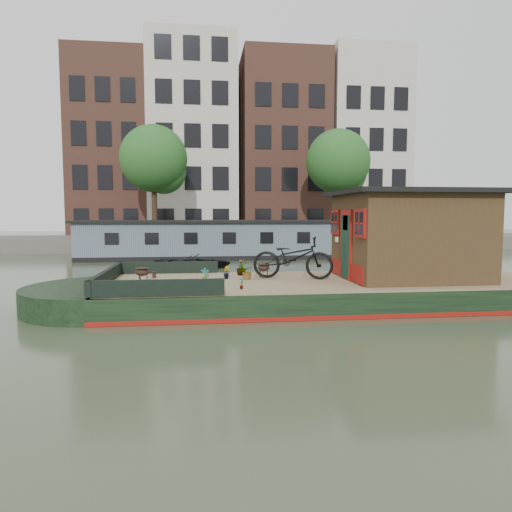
{
  "coord_description": "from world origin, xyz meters",
  "views": [
    {
      "loc": [
        -3.53,
        -11.97,
        2.41
      ],
      "look_at": [
        -1.99,
        0.5,
        1.28
      ],
      "focal_mm": 32.0,
      "sensor_mm": 36.0,
      "label": 1
    }
  ],
  "objects": [
    {
      "name": "houseboat_hull",
      "position": [
        -1.33,
        0.0,
        0.27
      ],
      "size": [
        14.01,
        4.02,
        0.6
      ],
      "color": "black",
      "rests_on": "ground"
    },
    {
      "name": "bow_bulwark",
      "position": [
        -5.07,
        0.0,
        0.82
      ],
      "size": [
        3.0,
        4.0,
        0.35
      ],
      "color": "black",
      "rests_on": "houseboat_deck"
    },
    {
      "name": "bicycle",
      "position": [
        -0.99,
        0.33,
        1.23
      ],
      "size": [
        2.35,
        1.43,
        1.16
      ],
      "primitive_type": "imported",
      "rotation": [
        0.0,
        0.0,
        1.25
      ],
      "color": "black",
      "rests_on": "houseboat_deck"
    },
    {
      "name": "potted_plant_b",
      "position": [
        -2.82,
        0.54,
        0.83
      ],
      "size": [
        0.19,
        0.22,
        0.36
      ],
      "primitive_type": "imported",
      "rotation": [
        0.0,
        0.0,
        1.73
      ],
      "color": "brown",
      "rests_on": "houseboat_deck"
    },
    {
      "name": "bollard_port",
      "position": [
        -4.82,
        0.94,
        0.74
      ],
      "size": [
        0.16,
        0.16,
        0.18
      ],
      "primitive_type": "cylinder",
      "color": "black",
      "rests_on": "houseboat_deck"
    },
    {
      "name": "potted_plant_e",
      "position": [
        -2.56,
        -1.29,
        0.79
      ],
      "size": [
        0.16,
        0.18,
        0.29
      ],
      "primitive_type": "imported",
      "rotation": [
        0.0,
        0.0,
        1.11
      ],
      "color": "brown",
      "rests_on": "houseboat_deck"
    },
    {
      "name": "bollard_stbd",
      "position": [
        -5.6,
        -0.69,
        0.74
      ],
      "size": [
        0.16,
        0.16,
        0.18
      ],
      "primitive_type": "cylinder",
      "color": "black",
      "rests_on": "houseboat_deck"
    },
    {
      "name": "tree_right",
      "position": [
        6.14,
        19.07,
        5.89
      ],
      "size": [
        4.4,
        4.4,
        7.4
      ],
      "color": "#332316",
      "rests_on": "quay"
    },
    {
      "name": "ground",
      "position": [
        0.0,
        0.0,
        0.0
      ],
      "size": [
        120.0,
        120.0,
        0.0
      ],
      "primitive_type": "plane",
      "color": "#313D27",
      "rests_on": "ground"
    },
    {
      "name": "townhouse_row",
      "position": [
        0.15,
        27.5,
        7.9
      ],
      "size": [
        27.25,
        8.0,
        16.5
      ],
      "color": "brown",
      "rests_on": "ground"
    },
    {
      "name": "quay",
      "position": [
        0.0,
        20.5,
        0.45
      ],
      "size": [
        60.0,
        6.0,
        0.9
      ],
      "primitive_type": "cube",
      "color": "#47443F",
      "rests_on": "ground"
    },
    {
      "name": "potted_plant_d",
      "position": [
        -2.34,
        1.22,
        0.9
      ],
      "size": [
        0.28,
        0.28,
        0.49
      ],
      "primitive_type": "imported",
      "rotation": [
        0.0,
        0.0,
        4.73
      ],
      "color": "brown",
      "rests_on": "houseboat_deck"
    },
    {
      "name": "potted_plant_a",
      "position": [
        -3.41,
        -0.49,
        0.86
      ],
      "size": [
        0.26,
        0.21,
        0.43
      ],
      "primitive_type": "imported",
      "rotation": [
        0.0,
        0.0,
        0.28
      ],
      "color": "#A43C2E",
      "rests_on": "houseboat_deck"
    },
    {
      "name": "far_houseboat",
      "position": [
        0.0,
        14.0,
        0.97
      ],
      "size": [
        20.4,
        4.4,
        2.11
      ],
      "color": "slate",
      "rests_on": "ground"
    },
    {
      "name": "houseboat_deck",
      "position": [
        0.0,
        0.0,
        0.62
      ],
      "size": [
        11.8,
        3.8,
        0.05
      ],
      "primitive_type": "cube",
      "color": "#8A7655",
      "rests_on": "houseboat_hull"
    },
    {
      "name": "brazier_rear",
      "position": [
        -1.78,
        0.53,
        0.85
      ],
      "size": [
        0.46,
        0.46,
        0.4
      ],
      "primitive_type": null,
      "rotation": [
        0.0,
        0.0,
        0.28
      ],
      "color": "black",
      "rests_on": "houseboat_deck"
    },
    {
      "name": "tree_left",
      "position": [
        -6.36,
        19.07,
        5.89
      ],
      "size": [
        4.4,
        4.4,
        7.4
      ],
      "color": "#332316",
      "rests_on": "quay"
    },
    {
      "name": "dinghy",
      "position": [
        -3.8,
        9.14,
        0.37
      ],
      "size": [
        4.26,
        3.69,
        0.74
      ],
      "primitive_type": "imported",
      "rotation": [
        0.0,
        0.0,
        1.19
      ],
      "color": "black",
      "rests_on": "ground"
    },
    {
      "name": "cabin",
      "position": [
        2.19,
        0.0,
        1.88
      ],
      "size": [
        4.0,
        3.5,
        2.42
      ],
      "color": "#312213",
      "rests_on": "houseboat_deck"
    },
    {
      "name": "potted_plant_c",
      "position": [
        -2.28,
        0.36,
        0.87
      ],
      "size": [
        0.41,
        0.36,
        0.45
      ],
      "primitive_type": "imported",
      "rotation": [
        0.0,
        0.0,
        3.12
      ],
      "color": "brown",
      "rests_on": "houseboat_deck"
    },
    {
      "name": "brazier_front",
      "position": [
        -5.01,
        -0.12,
        0.86
      ],
      "size": [
        0.47,
        0.47,
        0.41
      ],
      "primitive_type": null,
      "rotation": [
        0.0,
        0.0,
        0.28
      ],
      "color": "black",
      "rests_on": "houseboat_deck"
    }
  ]
}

